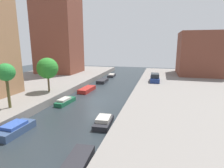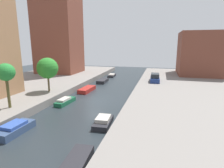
# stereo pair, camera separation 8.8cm
# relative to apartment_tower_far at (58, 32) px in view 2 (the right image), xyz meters

# --- Properties ---
(ground_plane) EXTENTS (84.00, 84.00, 0.00)m
(ground_plane) POSITION_rel_apartment_tower_far_xyz_m (16.00, -17.78, -11.04)
(ground_plane) COLOR #232B30
(quay_left) EXTENTS (20.00, 64.00, 1.00)m
(quay_left) POSITION_rel_apartment_tower_far_xyz_m (1.00, -17.78, -10.54)
(quay_left) COLOR gray
(quay_left) RESTS_ON ground_plane
(quay_right) EXTENTS (20.00, 64.00, 1.00)m
(quay_right) POSITION_rel_apartment_tower_far_xyz_m (31.00, -17.78, -10.54)
(quay_right) COLOR gray
(quay_right) RESTS_ON ground_plane
(apartment_tower_far) EXTENTS (10.00, 8.21, 20.08)m
(apartment_tower_far) POSITION_rel_apartment_tower_far_xyz_m (0.00, 0.00, 0.00)
(apartment_tower_far) COLOR brown
(apartment_tower_far) RESTS_ON quay_left
(low_block_right) EXTENTS (10.00, 10.51, 9.90)m
(low_block_right) POSITION_rel_apartment_tower_far_xyz_m (34.00, 5.19, -5.09)
(low_block_right) COLOR brown
(low_block_right) RESTS_ON quay_right
(street_tree_1) EXTENTS (1.94, 1.94, 5.02)m
(street_tree_1) POSITION_rel_apartment_tower_far_xyz_m (8.67, -25.65, -6.09)
(street_tree_1) COLOR #4D4826
(street_tree_1) RESTS_ON quay_left
(street_tree_2) EXTENTS (3.12, 3.12, 5.11)m
(street_tree_2) POSITION_rel_apartment_tower_far_xyz_m (8.67, -18.07, -6.51)
(street_tree_2) COLOR brown
(street_tree_2) RESTS_ON quay_left
(parked_car) EXTENTS (1.91, 4.72, 1.59)m
(parked_car) POSITION_rel_apartment_tower_far_xyz_m (24.01, -6.13, -9.38)
(parked_car) COLOR navy
(parked_car) RESTS_ON quay_right
(moored_boat_left_1) EXTENTS (1.78, 3.69, 0.99)m
(moored_boat_left_1) POSITION_rel_apartment_tower_far_xyz_m (12.28, -28.98, -10.61)
(moored_boat_left_1) COLOR #33476B
(moored_boat_left_1) RESTS_ON ground_plane
(moored_boat_left_2) EXTENTS (1.43, 3.73, 0.84)m
(moored_boat_left_2) POSITION_rel_apartment_tower_far_xyz_m (12.48, -20.16, -10.68)
(moored_boat_left_2) COLOR #195638
(moored_boat_left_2) RESTS_ON ground_plane
(moored_boat_left_3) EXTENTS (1.76, 4.42, 0.67)m
(moored_boat_left_3) POSITION_rel_apartment_tower_far_xyz_m (12.74, -13.04, -10.71)
(moored_boat_left_3) COLOR maroon
(moored_boat_left_3) RESTS_ON ground_plane
(moored_boat_left_4) EXTENTS (1.84, 4.30, 0.64)m
(moored_boat_left_4) POSITION_rel_apartment_tower_far_xyz_m (13.01, -4.95, -10.72)
(moored_boat_left_4) COLOR #232328
(moored_boat_left_4) RESTS_ON ground_plane
(moored_boat_left_5) EXTENTS (1.72, 4.29, 0.68)m
(moored_boat_left_5) POSITION_rel_apartment_tower_far_xyz_m (13.02, 2.71, -10.75)
(moored_boat_left_5) COLOR #232328
(moored_boat_left_5) RESTS_ON ground_plane
(moored_boat_right_1) EXTENTS (1.70, 3.92, 0.66)m
(moored_boat_right_1) POSITION_rel_apartment_tower_far_xyz_m (19.88, -32.06, -10.71)
(moored_boat_right_1) COLOR #232328
(moored_boat_right_1) RESTS_ON ground_plane
(moored_boat_right_2) EXTENTS (1.71, 3.34, 0.89)m
(moored_boat_right_2) POSITION_rel_apartment_tower_far_xyz_m (19.62, -25.28, -10.67)
(moored_boat_right_2) COLOR #232328
(moored_boat_right_2) RESTS_ON ground_plane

